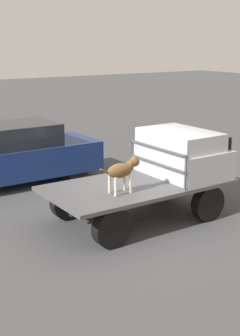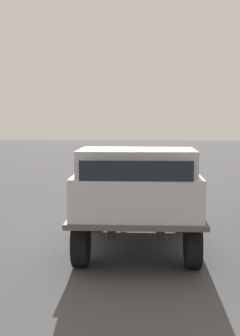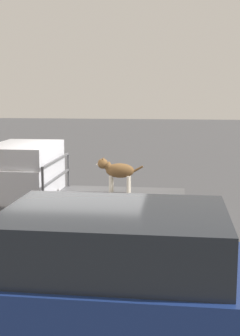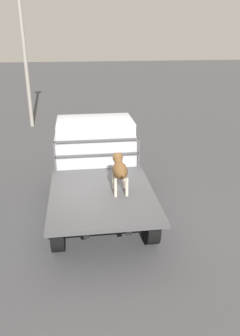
# 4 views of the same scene
# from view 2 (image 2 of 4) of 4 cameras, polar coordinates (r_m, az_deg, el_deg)

# --- Properties ---
(ground_plane) EXTENTS (80.00, 80.00, 0.00)m
(ground_plane) POSITION_cam_2_polar(r_m,az_deg,el_deg) (8.82, 2.15, -9.41)
(ground_plane) COLOR #474749
(flatbed_truck) EXTENTS (4.04, 2.09, 0.85)m
(flatbed_truck) POSITION_cam_2_polar(r_m,az_deg,el_deg) (8.68, 2.16, -5.47)
(flatbed_truck) COLOR black
(flatbed_truck) RESTS_ON ground
(truck_cab) EXTENTS (1.40, 1.97, 1.03)m
(truck_cab) POSITION_cam_2_polar(r_m,az_deg,el_deg) (7.33, 2.05, -1.97)
(truck_cab) COLOR #B7B7BC
(truck_cab) RESTS_ON flatbed_truck
(truck_headboard) EXTENTS (0.04, 1.97, 0.74)m
(truck_headboard) POSITION_cam_2_polar(r_m,az_deg,el_deg) (8.06, 2.14, -1.16)
(truck_headboard) COLOR #4C4C4F
(truck_headboard) RESTS_ON flatbed_truck
(dog) EXTENTS (0.97, 0.29, 0.75)m
(dog) POSITION_cam_2_polar(r_m,az_deg,el_deg) (9.21, -0.02, -0.35)
(dog) COLOR beige
(dog) RESTS_ON flatbed_truck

